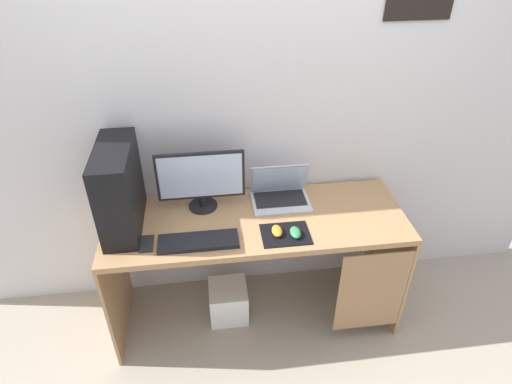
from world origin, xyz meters
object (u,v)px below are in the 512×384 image
Objects in this scene: pc_tower at (119,189)px; laptop at (280,193)px; cell_phone at (147,244)px; subwoofer at (228,301)px; mouse_right at (295,232)px; monitor at (201,180)px; keyboard at (198,241)px; mouse_left at (277,231)px.

pc_tower reaches higher than laptop.
subwoofer is at bearing 19.81° from cell_phone.
mouse_right is 0.40× the size of subwoofer.
monitor is 0.48m from laptop.
subwoofer is (0.54, -0.04, -0.89)m from pc_tower.
keyboard is 3.23× the size of cell_phone.
subwoofer is (-0.37, 0.18, -0.68)m from mouse_right.
pc_tower is 0.97× the size of monitor.
monitor is at bearing 13.48° from pc_tower.
keyboard is 0.42m from mouse_left.
mouse_left reaches higher than cell_phone.
pc_tower is 1.41× the size of laptop.
monitor reaches higher than mouse_left.
laptop reaches higher than keyboard.
cell_phone reaches higher than subwoofer.
monitor is at bearing 83.90° from keyboard.
laptop is at bearing 34.23° from keyboard.
keyboard is at bearing -145.77° from laptop.
mouse_right is at bearing -25.76° from subwoofer.
laptop is (0.88, 0.12, -0.19)m from pc_tower.
keyboard is 0.70m from subwoofer.
laptop is 1.42× the size of subwoofer.
subwoofer is at bearing 154.24° from mouse_right.
mouse_right is (0.09, -0.02, 0.00)m from mouse_left.
mouse_right is at bearing -2.11° from cell_phone.
pc_tower reaches higher than cell_phone.
cell_phone is (-0.78, 0.03, -0.02)m from mouse_right.
monitor is 0.51m from mouse_left.
subwoofer is at bearing -155.00° from laptop.
cell_phone is 0.54× the size of subwoofer.
cell_phone is (0.12, -0.19, -0.23)m from pc_tower.
subwoofer is at bearing 150.80° from mouse_left.
mouse_left is at bearing 165.26° from mouse_right.
pc_tower is at bearing -166.52° from monitor.
keyboard reaches higher than cell_phone.
mouse_left is 0.10m from mouse_right.
subwoofer is (-0.27, 0.15, -0.68)m from mouse_left.
mouse_left is 0.40× the size of subwoofer.
laptop reaches higher than subwoofer.
mouse_right reaches higher than cell_phone.
pc_tower is 4.98× the size of mouse_left.
mouse_right is (0.91, -0.22, -0.21)m from pc_tower.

